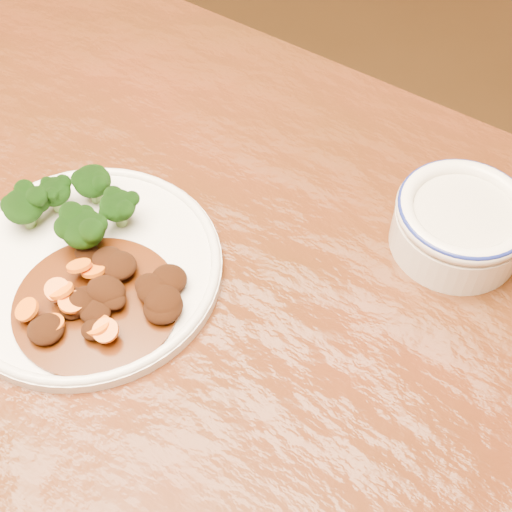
% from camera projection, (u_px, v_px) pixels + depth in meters
% --- Properties ---
extents(dining_table, '(1.59, 1.06, 0.75)m').
position_uv_depth(dining_table, '(45.00, 327.00, 0.73)').
color(dining_table, '#4E1D0D').
rests_on(dining_table, ground).
extents(dinner_plate, '(0.25, 0.25, 0.02)m').
position_uv_depth(dinner_plate, '(87.00, 267.00, 0.67)').
color(dinner_plate, silver).
rests_on(dinner_plate, dining_table).
extents(broccoli_florets, '(0.11, 0.10, 0.04)m').
position_uv_depth(broccoli_florets, '(73.00, 206.00, 0.68)').
color(broccoli_florets, '#719D51').
rests_on(broccoli_florets, dinner_plate).
extents(mince_stew, '(0.15, 0.15, 0.03)m').
position_uv_depth(mince_stew, '(112.00, 297.00, 0.63)').
color(mince_stew, '#491E07').
rests_on(mince_stew, dinner_plate).
extents(dip_bowl, '(0.13, 0.13, 0.06)m').
position_uv_depth(dip_bowl, '(460.00, 222.00, 0.67)').
color(dip_bowl, white).
rests_on(dip_bowl, dining_table).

